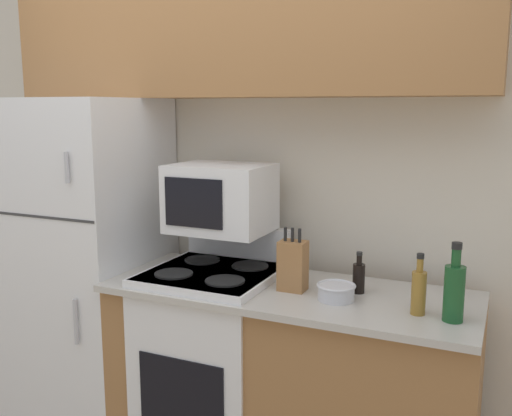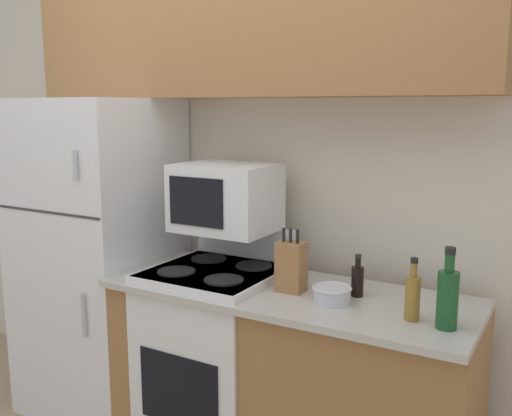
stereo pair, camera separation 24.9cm
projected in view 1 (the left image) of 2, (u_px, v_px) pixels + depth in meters
The scene contains 11 objects.
wall_back at pixel (251, 185), 2.97m from camera, with size 8.00×0.05×2.55m.
lower_cabinets at pixel (289, 381), 2.59m from camera, with size 1.62×0.63×0.89m.
refrigerator at pixel (84, 262), 3.04m from camera, with size 0.76×0.70×1.72m.
upper_cabinets at pixel (234, 22), 2.67m from camera, with size 2.38×0.32×0.70m.
stove at pixel (214, 360), 2.73m from camera, with size 0.58×0.61×1.09m.
microwave at pixel (221, 198), 2.70m from camera, with size 0.46×0.36×0.32m.
knife_block at pixel (293, 265), 2.46m from camera, with size 0.12×0.09×0.28m.
bowl at pixel (336, 291), 2.35m from camera, with size 0.16×0.16×0.07m.
bottle_wine_green at pixel (454, 291), 2.10m from camera, with size 0.08×0.08×0.30m.
bottle_vinegar at pixel (419, 291), 2.18m from camera, with size 0.06×0.06×0.24m.
bottle_soy_sauce at pixel (359, 277), 2.43m from camera, with size 0.05×0.05×0.18m.
Camera 1 is at (1.24, -1.97, 1.68)m, focal length 40.00 mm.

